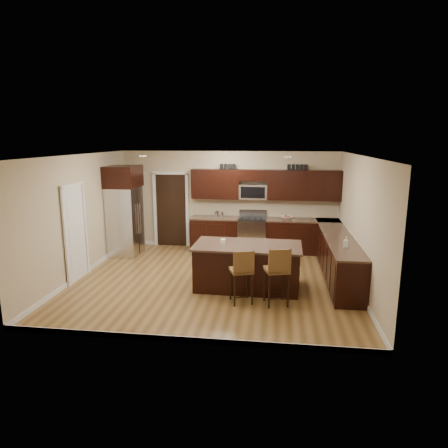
# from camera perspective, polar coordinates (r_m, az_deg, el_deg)

# --- Properties ---
(floor) EXTENTS (6.00, 6.00, 0.00)m
(floor) POSITION_cam_1_polar(r_m,az_deg,el_deg) (8.80, -1.44, -8.05)
(floor) COLOR olive
(floor) RESTS_ON ground
(ceiling) EXTENTS (6.00, 6.00, 0.00)m
(ceiling) POSITION_cam_1_polar(r_m,az_deg,el_deg) (8.27, -1.54, 9.79)
(ceiling) COLOR silver
(ceiling) RESTS_ON wall_back
(wall_back) EXTENTS (6.00, 0.00, 6.00)m
(wall_back) POSITION_cam_1_polar(r_m,az_deg,el_deg) (11.12, 0.70, 3.41)
(wall_back) COLOR #C1AF8C
(wall_back) RESTS_ON floor
(wall_left) EXTENTS (0.00, 5.50, 5.50)m
(wall_left) POSITION_cam_1_polar(r_m,az_deg,el_deg) (9.37, -19.93, 1.03)
(wall_left) COLOR #C1AF8C
(wall_left) RESTS_ON floor
(wall_right) EXTENTS (0.00, 5.50, 5.50)m
(wall_right) POSITION_cam_1_polar(r_m,az_deg,el_deg) (8.51, 18.89, 0.03)
(wall_right) COLOR #C1AF8C
(wall_right) RESTS_ON floor
(base_cabinets) EXTENTS (4.02, 3.96, 0.92)m
(base_cabinets) POSITION_cam_1_polar(r_m,az_deg,el_deg) (9.97, 10.73, -3.06)
(base_cabinets) COLOR black
(base_cabinets) RESTS_ON floor
(upper_cabinets) EXTENTS (4.00, 0.33, 0.80)m
(upper_cabinets) POSITION_cam_1_polar(r_m,az_deg,el_deg) (10.82, 6.13, 5.71)
(upper_cabinets) COLOR black
(upper_cabinets) RESTS_ON wall_back
(range) EXTENTS (0.76, 0.64, 1.11)m
(range) POSITION_cam_1_polar(r_m,az_deg,el_deg) (10.94, 4.05, -1.46)
(range) COLOR silver
(range) RESTS_ON floor
(microwave) EXTENTS (0.76, 0.31, 0.40)m
(microwave) POSITION_cam_1_polar(r_m,az_deg,el_deg) (10.88, 4.18, 4.62)
(microwave) COLOR silver
(microwave) RESTS_ON upper_cabinets
(doorway) EXTENTS (0.85, 0.03, 2.06)m
(doorway) POSITION_cam_1_polar(r_m,az_deg,el_deg) (11.46, -7.54, 1.95)
(doorway) COLOR black
(doorway) RESTS_ON floor
(pantry_door) EXTENTS (0.03, 0.80, 2.04)m
(pantry_door) POSITION_cam_1_polar(r_m,az_deg,el_deg) (9.17, -20.52, -1.36)
(pantry_door) COLOR white
(pantry_door) RESTS_ON floor
(letter_decor) EXTENTS (2.20, 0.03, 0.15)m
(letter_decor) POSITION_cam_1_polar(r_m,az_deg,el_deg) (10.78, 5.41, 8.13)
(letter_decor) COLOR black
(letter_decor) RESTS_ON upper_cabinets
(island) EXTENTS (2.21, 1.20, 0.92)m
(island) POSITION_cam_1_polar(r_m,az_deg,el_deg) (8.28, 3.34, -6.24)
(island) COLOR black
(island) RESTS_ON floor
(stool_mid) EXTENTS (0.50, 0.50, 1.05)m
(stool_mid) POSITION_cam_1_polar(r_m,az_deg,el_deg) (7.42, 2.61, -6.63)
(stool_mid) COLOR brown
(stool_mid) RESTS_ON floor
(stool_right) EXTENTS (0.51, 0.51, 1.11)m
(stool_right) POSITION_cam_1_polar(r_m,az_deg,el_deg) (7.38, 7.67, -6.50)
(stool_right) COLOR brown
(stool_right) RESTS_ON floor
(refrigerator) EXTENTS (0.79, 0.96, 2.35)m
(refrigerator) POSITION_cam_1_polar(r_m,az_deg,el_deg) (10.74, -14.01, 1.96)
(refrigerator) COLOR silver
(refrigerator) RESTS_ON floor
(floor_mat) EXTENTS (0.94, 0.64, 0.01)m
(floor_mat) POSITION_cam_1_polar(r_m,az_deg,el_deg) (10.48, 1.37, -4.68)
(floor_mat) COLOR brown
(floor_mat) RESTS_ON floor
(fruit_bowl) EXTENTS (0.37, 0.37, 0.07)m
(fruit_bowl) POSITION_cam_1_polar(r_m,az_deg,el_deg) (10.82, 8.96, 0.90)
(fruit_bowl) COLOR silver
(fruit_bowl) RESTS_ON base_cabinets
(soap_bottle) EXTENTS (0.12, 0.13, 0.21)m
(soap_bottle) POSITION_cam_1_polar(r_m,az_deg,el_deg) (8.28, 17.04, -2.46)
(soap_bottle) COLOR #B2B2B2
(soap_bottle) RESTS_ON base_cabinets
(canister_tall) EXTENTS (0.12, 0.12, 0.18)m
(canister_tall) POSITION_cam_1_polar(r_m,az_deg,el_deg) (10.92, -1.05, 1.44)
(canister_tall) COLOR silver
(canister_tall) RESTS_ON base_cabinets
(canister_short) EXTENTS (0.11, 0.11, 0.15)m
(canister_short) POSITION_cam_1_polar(r_m,az_deg,el_deg) (10.90, -0.36, 1.35)
(canister_short) COLOR silver
(canister_short) RESTS_ON base_cabinets
(island_jar) EXTENTS (0.10, 0.10, 0.10)m
(island_jar) POSITION_cam_1_polar(r_m,az_deg,el_deg) (8.18, -0.12, -2.51)
(island_jar) COLOR white
(island_jar) RESTS_ON island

